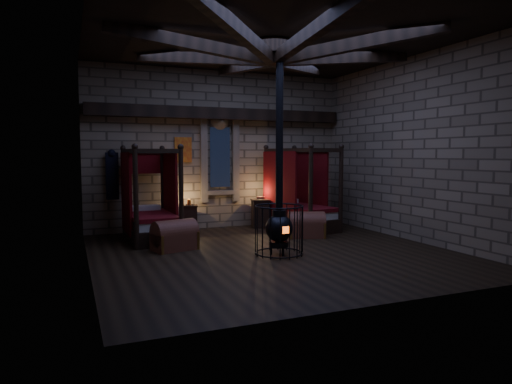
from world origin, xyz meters
name	(u,v)px	position (x,y,z in m)	size (l,w,h in m)	color
room	(272,65)	(0.00, 0.09, 3.74)	(7.02, 7.02, 4.29)	black
bed_left	(151,217)	(-2.05, 2.34, 0.52)	(1.09, 2.02, 2.09)	black
bed_right	(300,209)	(1.87, 2.39, 0.53)	(1.41, 2.19, 2.13)	black
trunk_left	(175,236)	(-1.79, 0.97, 0.28)	(0.99, 0.77, 0.64)	brown
trunk_right	(306,226)	(1.44, 1.23, 0.28)	(0.99, 0.80, 0.63)	brown
nightstand_left	(189,218)	(-0.95, 3.10, 0.35)	(0.50, 0.49, 0.83)	black
nightstand_right	(260,213)	(0.99, 3.00, 0.39)	(0.57, 0.55, 0.84)	black
stove	(279,224)	(0.01, -0.26, 0.60)	(0.96, 0.96, 4.05)	black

